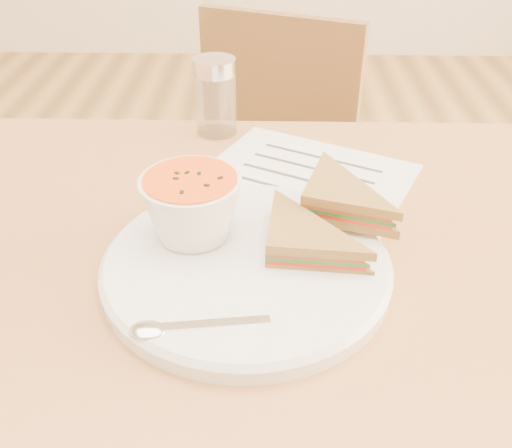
# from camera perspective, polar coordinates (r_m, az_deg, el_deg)

# --- Properties ---
(dining_table) EXTENTS (1.00, 0.70, 0.75)m
(dining_table) POSITION_cam_1_polar(r_m,az_deg,el_deg) (0.94, -2.06, -21.03)
(dining_table) COLOR #9A5A2F
(dining_table) RESTS_ON floor
(chair_far) EXTENTS (0.48, 0.48, 0.84)m
(chair_far) POSITION_cam_1_polar(r_m,az_deg,el_deg) (1.29, -0.64, 0.28)
(chair_far) COLOR brown
(chair_far) RESTS_ON floor
(plate) EXTENTS (0.39, 0.39, 0.02)m
(plate) POSITION_cam_1_polar(r_m,az_deg,el_deg) (0.62, -0.97, -4.23)
(plate) COLOR white
(plate) RESTS_ON dining_table
(soup_bowl) EXTENTS (0.13, 0.13, 0.08)m
(soup_bowl) POSITION_cam_1_polar(r_m,az_deg,el_deg) (0.63, -6.39, 1.43)
(soup_bowl) COLOR white
(soup_bowl) RESTS_ON plate
(sandwich_half_a) EXTENTS (0.12, 0.12, 0.03)m
(sandwich_half_a) POSITION_cam_1_polar(r_m,az_deg,el_deg) (0.59, 0.92, -3.56)
(sandwich_half_a) COLOR olive
(sandwich_half_a) RESTS_ON plate
(sandwich_half_b) EXTENTS (0.14, 0.14, 0.04)m
(sandwich_half_b) POSITION_cam_1_polar(r_m,az_deg,el_deg) (0.64, 4.43, 1.51)
(sandwich_half_b) COLOR olive
(sandwich_half_b) RESTS_ON plate
(spoon) EXTENTS (0.18, 0.06, 0.01)m
(spoon) POSITION_cam_1_polar(r_m,az_deg,el_deg) (0.54, -5.34, -10.06)
(spoon) COLOR silver
(spoon) RESTS_ON plate
(paper_menu) EXTENTS (0.34, 0.30, 0.00)m
(paper_menu) POSITION_cam_1_polar(r_m,az_deg,el_deg) (0.80, 5.14, 4.95)
(paper_menu) COLOR white
(paper_menu) RESTS_ON dining_table
(condiment_shaker) EXTENTS (0.07, 0.07, 0.12)m
(condiment_shaker) POSITION_cam_1_polar(r_m,az_deg,el_deg) (0.90, -4.07, 12.58)
(condiment_shaker) COLOR silver
(condiment_shaker) RESTS_ON dining_table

